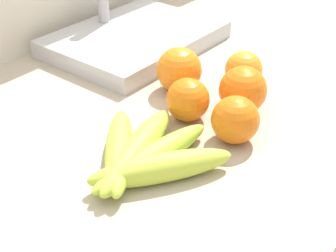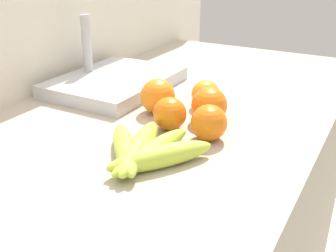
{
  "view_description": "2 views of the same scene",
  "coord_description": "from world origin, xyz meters",
  "px_view_note": "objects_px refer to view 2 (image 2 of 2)",
  "views": [
    {
      "loc": [
        -0.52,
        -0.42,
        1.26
      ],
      "look_at": [
        -0.09,
        -0.08,
        0.91
      ],
      "focal_mm": 50.55,
      "sensor_mm": 36.0,
      "label": 1
    },
    {
      "loc": [
        -0.67,
        -0.42,
        1.21
      ],
      "look_at": [
        -0.07,
        -0.09,
        0.9
      ],
      "focal_mm": 43.42,
      "sensor_mm": 36.0,
      "label": 2
    }
  ],
  "objects_px": {
    "banana_bunch": "(144,151)",
    "orange_far_right": "(170,114)",
    "orange_back_right": "(205,94)",
    "orange_back_left": "(209,105)",
    "orange_right": "(209,123)",
    "orange_front": "(158,96)",
    "sink_basin": "(115,81)"
  },
  "relations": [
    {
      "from": "orange_back_left",
      "to": "orange_back_right",
      "type": "bearing_deg",
      "value": 29.68
    },
    {
      "from": "banana_bunch",
      "to": "orange_far_right",
      "type": "xyz_separation_m",
      "value": [
        0.14,
        0.03,
        0.02
      ]
    },
    {
      "from": "orange_back_right",
      "to": "orange_back_left",
      "type": "xyz_separation_m",
      "value": [
        -0.07,
        -0.04,
        0.01
      ]
    },
    {
      "from": "orange_far_right",
      "to": "orange_front",
      "type": "relative_size",
      "value": 0.87
    },
    {
      "from": "banana_bunch",
      "to": "orange_front",
      "type": "height_order",
      "value": "orange_front"
    },
    {
      "from": "sink_basin",
      "to": "orange_far_right",
      "type": "bearing_deg",
      "value": -122.03
    },
    {
      "from": "orange_far_right",
      "to": "banana_bunch",
      "type": "bearing_deg",
      "value": -169.18
    },
    {
      "from": "banana_bunch",
      "to": "orange_far_right",
      "type": "bearing_deg",
      "value": 10.82
    },
    {
      "from": "orange_back_right",
      "to": "orange_back_left",
      "type": "distance_m",
      "value": 0.08
    },
    {
      "from": "banana_bunch",
      "to": "orange_far_right",
      "type": "relative_size",
      "value": 3.25
    },
    {
      "from": "orange_back_right",
      "to": "sink_basin",
      "type": "xyz_separation_m",
      "value": [
        0.01,
        0.26,
        -0.01
      ]
    },
    {
      "from": "banana_bunch",
      "to": "orange_far_right",
      "type": "height_order",
      "value": "orange_far_right"
    },
    {
      "from": "banana_bunch",
      "to": "orange_back_left",
      "type": "distance_m",
      "value": 0.21
    },
    {
      "from": "banana_bunch",
      "to": "orange_back_right",
      "type": "height_order",
      "value": "orange_back_right"
    },
    {
      "from": "orange_back_right",
      "to": "sink_basin",
      "type": "distance_m",
      "value": 0.26
    },
    {
      "from": "orange_back_left",
      "to": "orange_front",
      "type": "xyz_separation_m",
      "value": [
        -0.01,
        0.12,
        0.0
      ]
    },
    {
      "from": "banana_bunch",
      "to": "orange_right",
      "type": "height_order",
      "value": "orange_right"
    },
    {
      "from": "orange_back_right",
      "to": "sink_basin",
      "type": "height_order",
      "value": "sink_basin"
    },
    {
      "from": "banana_bunch",
      "to": "orange_back_left",
      "type": "height_order",
      "value": "orange_back_left"
    },
    {
      "from": "sink_basin",
      "to": "orange_front",
      "type": "bearing_deg",
      "value": -116.54
    },
    {
      "from": "orange_front",
      "to": "sink_basin",
      "type": "bearing_deg",
      "value": 63.46
    },
    {
      "from": "orange_right",
      "to": "orange_front",
      "type": "bearing_deg",
      "value": 65.53
    },
    {
      "from": "orange_far_right",
      "to": "orange_right",
      "type": "distance_m",
      "value": 0.09
    },
    {
      "from": "banana_bunch",
      "to": "orange_back_left",
      "type": "relative_size",
      "value": 2.89
    },
    {
      "from": "banana_bunch",
      "to": "orange_right",
      "type": "bearing_deg",
      "value": -25.51
    },
    {
      "from": "orange_right",
      "to": "sink_basin",
      "type": "height_order",
      "value": "sink_basin"
    },
    {
      "from": "orange_far_right",
      "to": "orange_back_left",
      "type": "bearing_deg",
      "value": -36.6
    },
    {
      "from": "orange_back_right",
      "to": "orange_right",
      "type": "bearing_deg",
      "value": -153.26
    },
    {
      "from": "orange_back_left",
      "to": "sink_basin",
      "type": "xyz_separation_m",
      "value": [
        0.08,
        0.3,
        -0.02
      ]
    },
    {
      "from": "orange_right",
      "to": "banana_bunch",
      "type": "bearing_deg",
      "value": 154.49
    },
    {
      "from": "orange_far_right",
      "to": "orange_back_right",
      "type": "distance_m",
      "value": 0.15
    },
    {
      "from": "orange_far_right",
      "to": "orange_back_left",
      "type": "xyz_separation_m",
      "value": [
        0.07,
        -0.05,
        0.0
      ]
    }
  ]
}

